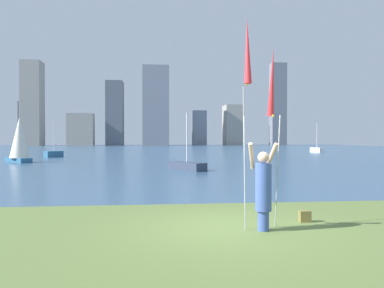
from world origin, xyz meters
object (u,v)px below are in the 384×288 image
(kite_flag_right, at_px, (272,85))
(sailboat_5, at_px, (19,140))
(bag, at_px, (305,216))
(sailboat_1, at_px, (54,154))
(sailboat_8, at_px, (187,166))
(kite_flag_left, at_px, (247,56))
(sailboat_0, at_px, (317,150))
(person, at_px, (263,187))

(kite_flag_right, bearing_deg, sailboat_5, 119.34)
(kite_flag_right, height_order, bag, kite_flag_right)
(sailboat_1, relative_size, sailboat_8, 1.06)
(kite_flag_left, distance_m, sailboat_0, 51.52)
(kite_flag_left, relative_size, sailboat_0, 1.07)
(person, bearing_deg, kite_flag_left, -157.01)
(kite_flag_right, relative_size, sailboat_5, 0.79)
(kite_flag_left, xyz_separation_m, sailboat_8, (0.15, 16.10, -3.46))
(sailboat_0, bearing_deg, person, -115.24)
(sailboat_5, bearing_deg, kite_flag_right, -60.66)
(bag, distance_m, sailboat_8, 15.36)
(bag, height_order, sailboat_5, sailboat_5)
(sailboat_0, distance_m, sailboat_8, 37.45)
(kite_flag_left, distance_m, bag, 4.04)
(bag, xyz_separation_m, sailboat_1, (-14.33, 33.84, 0.22))
(kite_flag_left, height_order, kite_flag_right, kite_flag_left)
(person, distance_m, sailboat_8, 16.04)
(sailboat_1, distance_m, sailboat_5, 9.29)
(person, xyz_separation_m, sailboat_8, (-0.22, 16.02, -0.65))
(kite_flag_right, bearing_deg, sailboat_1, 111.61)
(bag, distance_m, sailboat_0, 50.00)
(sailboat_0, bearing_deg, kite_flag_right, -115.13)
(person, xyz_separation_m, sailboat_1, (-13.09, 34.58, -0.59))
(sailboat_8, bearing_deg, bag, -84.54)
(kite_flag_right, height_order, sailboat_8, kite_flag_right)
(bag, height_order, sailboat_0, sailboat_0)
(sailboat_5, bearing_deg, kite_flag_left, -62.61)
(kite_flag_left, bearing_deg, sailboat_8, 89.46)
(person, distance_m, sailboat_5, 28.84)
(sailboat_0, distance_m, sailboat_1, 36.83)
(kite_flag_right, relative_size, sailboat_8, 1.12)
(person, height_order, kite_flag_right, kite_flag_right)
(bag, bearing_deg, person, -149.34)
(kite_flag_left, relative_size, kite_flag_right, 1.12)
(person, height_order, sailboat_8, sailboat_8)
(kite_flag_right, distance_m, sailboat_0, 50.58)
(person, relative_size, bag, 7.10)
(kite_flag_left, height_order, sailboat_1, kite_flag_left)
(kite_flag_left, xyz_separation_m, sailboat_1, (-12.72, 34.65, -3.40))
(person, height_order, sailboat_0, sailboat_0)
(kite_flag_right, height_order, sailboat_1, kite_flag_right)
(bag, relative_size, sailboat_0, 0.06)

